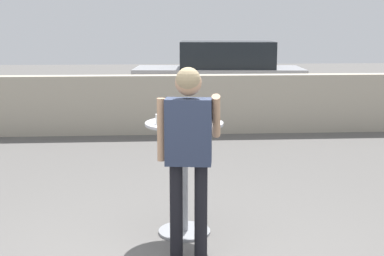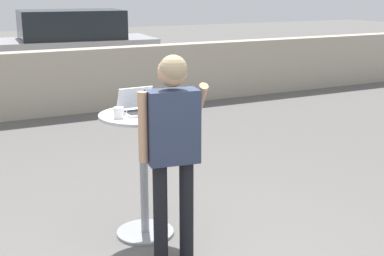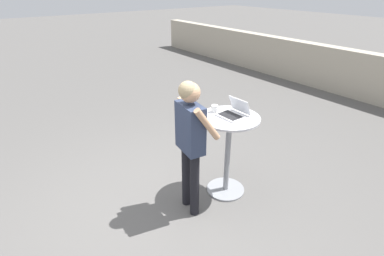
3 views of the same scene
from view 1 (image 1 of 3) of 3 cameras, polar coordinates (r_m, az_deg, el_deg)
pavement_kerb at (r=9.96m, az=-3.12°, el=2.53°), size 17.29×0.35×1.09m
cafe_table at (r=5.06m, az=-0.83°, el=-3.75°), size 0.73×0.73×1.08m
laptop at (r=5.02m, az=-0.90°, el=1.22°), size 0.32×0.32×0.20m
coffee_mug at (r=4.91m, az=-3.42°, el=0.98°), size 0.12×0.08×0.09m
standing_person at (r=4.41m, az=-0.39°, el=-1.34°), size 0.55×0.33×1.64m
parked_car_near_street at (r=12.78m, az=3.06°, el=5.57°), size 4.08×2.08×1.63m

